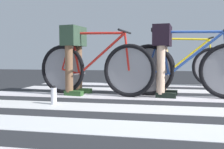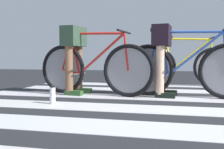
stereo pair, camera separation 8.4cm
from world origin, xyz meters
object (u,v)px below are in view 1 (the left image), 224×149
cyclist_2_of_3 (163,51)px  bicycle_3_of_3 (183,65)px  bicycle_2_of_3 (186,69)px  bicycle_1_of_3 (94,68)px  cyclist_1_of_3 (74,51)px  water_bottle (54,96)px

cyclist_2_of_3 → bicycle_3_of_3: 1.42m
bicycle_2_of_3 → bicycle_3_of_3: bearing=93.7°
bicycle_1_of_3 → bicycle_3_of_3: 1.95m
bicycle_2_of_3 → cyclist_1_of_3: bearing=-173.2°
bicycle_1_of_3 → cyclist_2_of_3: (0.95, 0.09, 0.24)m
bicycle_2_of_3 → bicycle_3_of_3: same height
water_bottle → cyclist_1_of_3: bearing=92.9°
bicycle_1_of_3 → water_bottle: (-0.26, -0.77, -0.28)m
cyclist_1_of_3 → cyclist_2_of_3: (1.25, 0.04, -0.01)m
bicycle_1_of_3 → cyclist_2_of_3: 0.98m
cyclist_1_of_3 → cyclist_2_of_3: cyclist_1_of_3 is taller
bicycle_2_of_3 → water_bottle: bicycle_2_of_3 is taller
cyclist_1_of_3 → bicycle_1_of_3: bearing=0.0°
cyclist_1_of_3 → water_bottle: (0.04, -0.82, -0.53)m
cyclist_2_of_3 → bicycle_1_of_3: bearing=-167.9°
cyclist_1_of_3 → cyclist_2_of_3: 1.25m
cyclist_1_of_3 → water_bottle: cyclist_1_of_3 is taller
cyclist_2_of_3 → water_bottle: cyclist_2_of_3 is taller
water_bottle → cyclist_2_of_3: bearing=35.3°
bicycle_1_of_3 → cyclist_2_of_3: bearing=14.5°
bicycle_1_of_3 → cyclist_1_of_3: cyclist_1_of_3 is taller
bicycle_1_of_3 → water_bottle: size_ratio=7.99×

